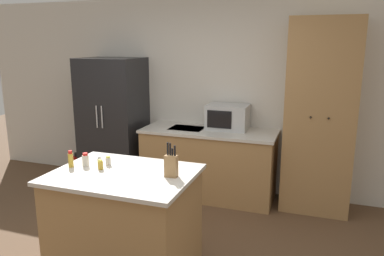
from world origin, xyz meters
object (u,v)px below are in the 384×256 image
Objects in this scene: spice_bottle_short_red at (108,161)px; spice_bottle_pale_salt at (100,165)px; refrigerator at (114,122)px; spice_bottle_tall_dark at (86,160)px; fire_extinguisher at (77,167)px; spice_bottle_green_herb at (71,159)px; microwave at (228,117)px; knife_block at (171,165)px; spice_bottle_amber_oil at (100,162)px; pantry_cabinet at (320,117)px.

spice_bottle_pale_salt is (-0.00, -0.12, 0.00)m from spice_bottle_short_red.
spice_bottle_short_red is at bearing -60.39° from refrigerator.
spice_bottle_tall_dark is 0.32× the size of fire_extinguisher.
refrigerator reaches higher than spice_bottle_green_herb.
fire_extinguisher is at bearing 129.14° from spice_bottle_tall_dark.
microwave is 1.34× the size of fire_extinguisher.
knife_block is 0.83m from spice_bottle_tall_dark.
pantry_cabinet is at bearing 45.16° from spice_bottle_amber_oil.
refrigerator reaches higher than spice_bottle_pale_salt.
spice_bottle_green_herb reaches higher than spice_bottle_amber_oil.
knife_block is 0.71m from spice_bottle_amber_oil.
spice_bottle_amber_oil is (-0.71, -1.91, -0.10)m from microwave.
spice_bottle_tall_dark is at bearing -136.05° from pantry_cabinet.
microwave is 2.03m from spice_bottle_amber_oil.
pantry_cabinet is 2.20m from knife_block.
spice_bottle_pale_salt is 0.23× the size of fire_extinguisher.
knife_block is 3.03m from fire_extinguisher.
spice_bottle_green_herb is (-0.29, -0.16, 0.03)m from spice_bottle_short_red.
spice_bottle_amber_oil is at bearing -62.53° from refrigerator.
microwave is at bearing 69.67° from spice_bottle_amber_oil.
spice_bottle_pale_salt is (0.17, -0.03, -0.02)m from spice_bottle_tall_dark.
refrigerator is at bearing 117.89° from spice_bottle_pale_salt.
knife_block reaches higher than spice_bottle_short_red.
spice_bottle_pale_salt is at bearing 6.73° from spice_bottle_green_herb.
microwave is at bearing 90.12° from knife_block.
fire_extinguisher is (-1.58, 1.76, -0.80)m from spice_bottle_amber_oil.
fire_extinguisher is at bearing -177.99° from refrigerator.
spice_bottle_green_herb reaches higher than spice_bottle_pale_salt.
fire_extinguisher is at bearing 126.01° from spice_bottle_green_herb.
spice_bottle_amber_oil is at bearing 127.84° from spice_bottle_pale_salt.
spice_bottle_amber_oil is 0.61× the size of spice_bottle_green_herb.
spice_bottle_short_red is 2.49m from fire_extinguisher.
spice_bottle_pale_salt is 2.58m from fire_extinguisher.
spice_bottle_green_herb is at bearing -175.84° from knife_block.
refrigerator is at bearing 117.47° from spice_bottle_amber_oil.
spice_bottle_tall_dark is at bearing -50.86° from fire_extinguisher.
fire_extinguisher is at bearing -178.53° from pantry_cabinet.
refrigerator is at bearing -175.68° from microwave.
microwave is 5.71× the size of spice_bottle_amber_oil.
pantry_cabinet is (2.76, 0.06, 0.25)m from refrigerator.
pantry_cabinet reaches higher than spice_bottle_amber_oil.
pantry_cabinet is 2.84m from spice_bottle_green_herb.
microwave is 3.45× the size of spice_bottle_green_herb.
pantry_cabinet is at bearing 43.32° from spice_bottle_green_herb.
spice_bottle_pale_salt reaches higher than spice_bottle_short_red.
pantry_cabinet reaches higher than fire_extinguisher.
knife_block is at bearing 3.04° from spice_bottle_pale_salt.
pantry_cabinet is 24.94× the size of spice_bottle_amber_oil.
refrigerator is 3.43× the size of microwave.
refrigerator is 1.99m from spice_bottle_tall_dark.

